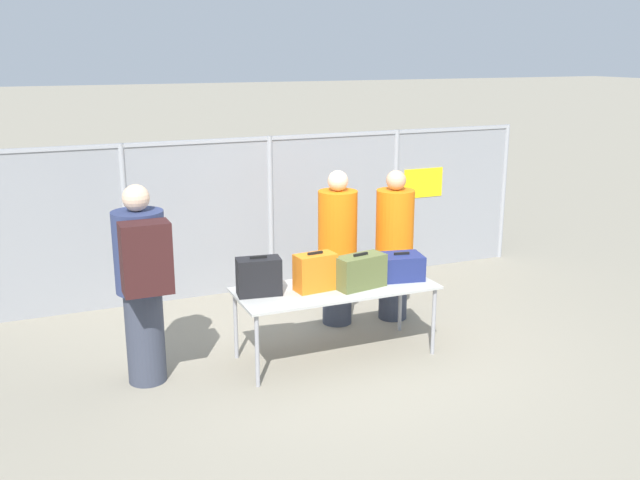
{
  "coord_description": "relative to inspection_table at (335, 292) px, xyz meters",
  "views": [
    {
      "loc": [
        -2.85,
        -6.0,
        2.98
      ],
      "look_at": [
        -0.04,
        0.64,
        1.05
      ],
      "focal_mm": 40.0,
      "sensor_mm": 36.0,
      "label": 1
    }
  ],
  "objects": [
    {
      "name": "suitcase_navy",
      "position": [
        0.73,
        -0.01,
        0.18
      ],
      "size": [
        0.47,
        0.4,
        0.28
      ],
      "color": "navy",
      "rests_on": "inspection_table"
    },
    {
      "name": "security_worker_far",
      "position": [
        1.04,
        0.71,
        0.2
      ],
      "size": [
        0.42,
        0.42,
        1.71
      ],
      "rotation": [
        0.0,
        0.0,
        2.76
      ],
      "color": "#383D4C",
      "rests_on": "ground_plane"
    },
    {
      "name": "utility_trailer",
      "position": [
        0.96,
        4.03,
        -0.28
      ],
      "size": [
        4.32,
        2.04,
        0.69
      ],
      "color": "#4C6B47",
      "rests_on": "ground_plane"
    },
    {
      "name": "fence_section",
      "position": [
        0.15,
        2.29,
        0.35
      ],
      "size": [
        7.22,
        0.07,
        1.95
      ],
      "color": "#9EA0A5",
      "rests_on": "ground_plane"
    },
    {
      "name": "ground_plane",
      "position": [
        0.13,
        -0.04,
        -0.68
      ],
      "size": [
        120.0,
        120.0,
        0.0
      ],
      "primitive_type": "plane",
      "color": "gray"
    },
    {
      "name": "suitcase_orange",
      "position": [
        -0.21,
        0.0,
        0.23
      ],
      "size": [
        0.41,
        0.24,
        0.38
      ],
      "color": "orange",
      "rests_on": "inspection_table"
    },
    {
      "name": "inspection_table",
      "position": [
        0.0,
        0.0,
        0.0
      ],
      "size": [
        1.97,
        0.8,
        0.73
      ],
      "color": "#B2B2AD",
      "rests_on": "ground_plane"
    },
    {
      "name": "traveler_hooded",
      "position": [
        -1.83,
        0.11,
        0.34
      ],
      "size": [
        0.46,
        0.71,
        1.85
      ],
      "rotation": [
        0.0,
        0.0,
        0.02
      ],
      "color": "#383D4C",
      "rests_on": "ground_plane"
    },
    {
      "name": "suitcase_olive",
      "position": [
        0.22,
        -0.1,
        0.21
      ],
      "size": [
        0.53,
        0.31,
        0.35
      ],
      "color": "#566033",
      "rests_on": "inspection_table"
    },
    {
      "name": "security_worker_near",
      "position": [
        0.39,
        0.83,
        0.22
      ],
      "size": [
        0.43,
        0.43,
        1.73
      ],
      "rotation": [
        0.0,
        0.0,
        2.96
      ],
      "color": "#383D4C",
      "rests_on": "ground_plane"
    },
    {
      "name": "suitcase_black",
      "position": [
        -0.76,
        0.08,
        0.23
      ],
      "size": [
        0.44,
        0.27,
        0.38
      ],
      "color": "black",
      "rests_on": "inspection_table"
    }
  ]
}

